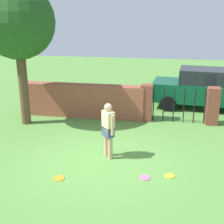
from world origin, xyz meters
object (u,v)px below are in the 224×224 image
at_px(tree, 18,23).
at_px(frisbee_pink, 145,178).
at_px(person, 108,128).
at_px(frisbee_orange, 59,178).
at_px(frisbee_yellow, 170,176).
at_px(car, 203,89).

xyz_separation_m(tree, frisbee_pink, (4.72, -3.25, -3.64)).
distance_m(tree, person, 5.05).
relative_size(person, frisbee_pink, 6.00).
bearing_deg(frisbee_orange, tree, 125.10).
bearing_deg(frisbee_orange, frisbee_yellow, 12.83).
xyz_separation_m(person, frisbee_orange, (-1.00, -1.42, -0.89)).
bearing_deg(frisbee_pink, car, 73.01).
distance_m(car, frisbee_orange, 8.02).
bearing_deg(frisbee_yellow, frisbee_pink, -161.34).
bearing_deg(car, tree, 30.74).
bearing_deg(person, tree, -164.31).
distance_m(person, frisbee_pink, 1.76).
xyz_separation_m(car, frisbee_pink, (-1.96, -6.42, -0.85)).
height_order(person, frisbee_yellow, person).
xyz_separation_m(tree, frisbee_orange, (2.58, -3.67, -3.64)).
relative_size(frisbee_yellow, frisbee_orange, 1.00).
height_order(person, frisbee_orange, person).
distance_m(tree, frisbee_orange, 5.78).
relative_size(frisbee_pink, frisbee_yellow, 1.00).
bearing_deg(tree, frisbee_orange, -54.90).
distance_m(tree, frisbee_pink, 6.79).
relative_size(car, frisbee_orange, 16.07).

